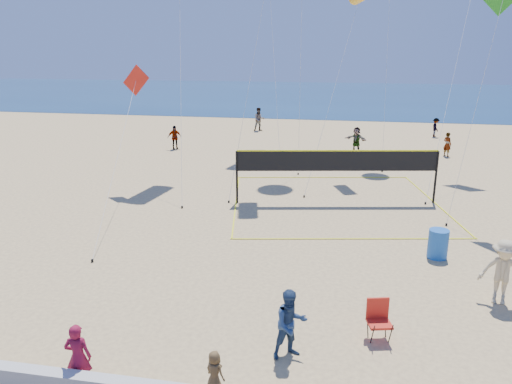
% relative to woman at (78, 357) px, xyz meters
% --- Properties ---
extents(ground, '(120.00, 120.00, 0.00)m').
position_rel_woman_xyz_m(ground, '(3.11, 2.66, -0.74)').
color(ground, tan).
rests_on(ground, ground).
extents(ocean, '(140.00, 50.00, 0.03)m').
position_rel_woman_xyz_m(ocean, '(3.11, 64.66, -0.73)').
color(ocean, navy).
rests_on(ocean, ground).
extents(woman, '(0.59, 0.43, 1.48)m').
position_rel_woman_xyz_m(woman, '(0.00, 0.00, 0.00)').
color(woman, maroon).
rests_on(woman, ground).
extents(toddler, '(0.48, 0.42, 0.83)m').
position_rel_woman_xyz_m(toddler, '(2.95, -0.30, 0.27)').
color(toddler, brown).
rests_on(toddler, seawall).
extents(bystander_a, '(1.01, 0.95, 1.64)m').
position_rel_woman_xyz_m(bystander_a, '(4.10, 1.91, 0.08)').
color(bystander_a, navy).
rests_on(bystander_a, ground).
extents(bystander_b, '(1.32, 0.95, 1.84)m').
position_rel_woman_xyz_m(bystander_b, '(9.45, 5.42, 0.18)').
color(bystander_b, '#C8B285').
rests_on(bystander_b, ground).
extents(far_person_0, '(1.02, 0.81, 1.62)m').
position_rel_woman_xyz_m(far_person_0, '(-6.46, 24.00, 0.07)').
color(far_person_0, gray).
rests_on(far_person_0, ground).
extents(far_person_1, '(1.60, 1.17, 1.67)m').
position_rel_woman_xyz_m(far_person_1, '(5.68, 25.24, 0.09)').
color(far_person_1, gray).
rests_on(far_person_1, ground).
extents(far_person_2, '(0.65, 0.66, 1.53)m').
position_rel_woman_xyz_m(far_person_2, '(11.37, 25.02, 0.03)').
color(far_person_2, gray).
rests_on(far_person_2, ground).
extents(far_person_3, '(1.13, 1.02, 1.89)m').
position_rel_woman_xyz_m(far_person_3, '(-2.17, 32.59, 0.21)').
color(far_person_3, gray).
rests_on(far_person_3, ground).
extents(far_person_4, '(0.64, 0.99, 1.44)m').
position_rel_woman_xyz_m(far_person_4, '(11.75, 32.30, -0.02)').
color(far_person_4, gray).
rests_on(far_person_4, ground).
extents(camp_chair, '(0.65, 0.76, 1.12)m').
position_rel_woman_xyz_m(camp_chair, '(6.09, 3.03, -0.17)').
color(camp_chair, red).
rests_on(camp_chair, ground).
extents(trash_barrel, '(0.82, 0.82, 0.98)m').
position_rel_woman_xyz_m(trash_barrel, '(8.26, 8.29, -0.25)').
color(trash_barrel, '#1B59B3').
rests_on(trash_barrel, ground).
extents(volleyball_net, '(10.54, 10.42, 2.42)m').
position_rel_woman_xyz_m(volleyball_net, '(4.72, 13.79, 0.92)').
color(volleyball_net, black).
rests_on(volleyball_net, ground).
extents(kite_3, '(2.77, 9.09, 5.96)m').
position_rel_woman_xyz_m(kite_3, '(-4.72, 14.09, 4.13)').
color(kite_3, red).
rests_on(kite_3, ground).
extents(kite_4, '(2.18, 2.22, 9.44)m').
position_rel_woman_xyz_m(kite_4, '(10.50, 13.17, 7.43)').
color(kite_4, '#26941F').
rests_on(kite_4, ground).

